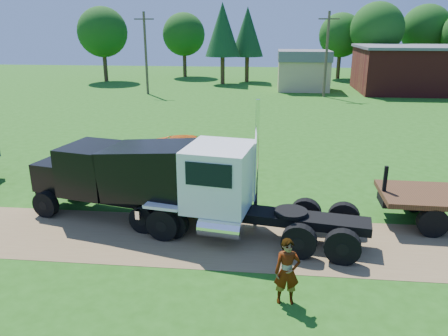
# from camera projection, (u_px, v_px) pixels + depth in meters

# --- Properties ---
(ground) EXTENTS (140.00, 140.00, 0.00)m
(ground) POSITION_uv_depth(u_px,v_px,m) (266.00, 243.00, 16.06)
(ground) COLOR #205412
(ground) RESTS_ON ground
(dirt_track) EXTENTS (120.00, 4.20, 0.01)m
(dirt_track) POSITION_uv_depth(u_px,v_px,m) (266.00, 243.00, 16.06)
(dirt_track) COLOR brown
(dirt_track) RESTS_ON ground
(white_semi_tractor) EXTENTS (8.64, 4.06, 5.10)m
(white_semi_tractor) POSITION_uv_depth(u_px,v_px,m) (222.00, 190.00, 16.35)
(white_semi_tractor) COLOR black
(white_semi_tractor) RESTS_ON ground
(black_dump_truck) EXTENTS (8.08, 3.99, 3.43)m
(black_dump_truck) POSITION_uv_depth(u_px,v_px,m) (127.00, 175.00, 17.60)
(black_dump_truck) COLOR black
(black_dump_truck) RESTS_ON ground
(orange_pickup) EXTENTS (5.56, 2.59, 1.54)m
(orange_pickup) POSITION_uv_depth(u_px,v_px,m) (192.00, 150.00, 25.11)
(orange_pickup) COLOR orange
(orange_pickup) RESTS_ON ground
(spectator_a) EXTENTS (0.77, 0.54, 2.00)m
(spectator_a) POSITION_uv_depth(u_px,v_px,m) (287.00, 272.00, 12.33)
(spectator_a) COLOR #999999
(spectator_a) RESTS_ON ground
(spectator_b) EXTENTS (0.86, 0.68, 1.74)m
(spectator_b) POSITION_uv_depth(u_px,v_px,m) (177.00, 165.00, 22.08)
(spectator_b) COLOR #999999
(spectator_b) RESTS_ON ground
(brick_building) EXTENTS (15.40, 10.40, 5.30)m
(brick_building) POSITION_uv_depth(u_px,v_px,m) (424.00, 69.00, 51.26)
(brick_building) COLOR maroon
(brick_building) RESTS_ON ground
(tan_shed) EXTENTS (6.20, 5.40, 4.70)m
(tan_shed) POSITION_uv_depth(u_px,v_px,m) (303.00, 70.00, 52.70)
(tan_shed) COLOR tan
(tan_shed) RESTS_ON ground
(utility_poles) EXTENTS (42.20, 0.28, 9.00)m
(utility_poles) POSITION_uv_depth(u_px,v_px,m) (327.00, 53.00, 47.06)
(utility_poles) COLOR #493A29
(utility_poles) RESTS_ON ground
(tree_row) EXTENTS (55.96, 15.22, 10.59)m
(tree_row) POSITION_uv_depth(u_px,v_px,m) (310.00, 32.00, 60.76)
(tree_row) COLOR #3E2A19
(tree_row) RESTS_ON ground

